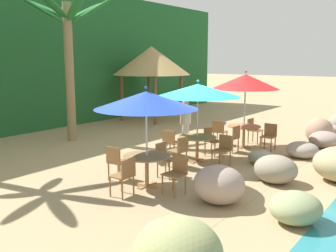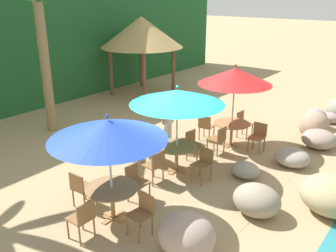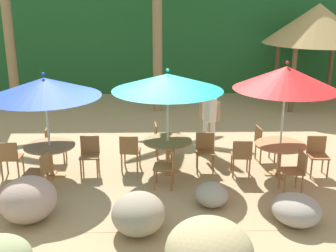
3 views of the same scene
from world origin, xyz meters
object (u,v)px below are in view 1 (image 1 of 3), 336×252
umbrella_teal (198,90)px  dining_table_red (244,129)px  umbrella_blue (146,100)px  umbrella_red (246,82)px  chair_blue_right (177,171)px  dining_table_teal (197,141)px  chair_teal_seaward (211,139)px  palapa_hut (152,61)px  dining_table_blue (147,161)px  chair_blue_seaward (164,157)px  chair_teal_right (223,148)px  waiter_in_white (185,120)px  chair_red_right (269,135)px  chair_red_seaward (253,129)px  palm_tree_second (68,40)px  chair_blue_left (125,174)px  chair_teal_inland (170,141)px  chair_red_inland (219,131)px  chair_teal_left (180,150)px  chair_blue_inland (116,161)px  chair_red_left (233,137)px

umbrella_teal → dining_table_red: size_ratio=2.21×
umbrella_blue → umbrella_red: 5.06m
chair_blue_right → dining_table_teal: size_ratio=0.79×
chair_teal_seaward → palapa_hut: palapa_hut is taller
dining_table_blue → chair_blue_seaward: chair_blue_seaward is taller
chair_teal_right → waiter_in_white: waiter_in_white is taller
dining_table_red → palapa_hut: bearing=65.5°
chair_red_right → palapa_hut: palapa_hut is taller
dining_table_blue → umbrella_teal: 2.98m
chair_teal_seaward → chair_red_seaward: size_ratio=1.00×
chair_teal_right → palm_tree_second: 6.88m
chair_blue_left → palm_tree_second: size_ratio=0.17×
chair_teal_inland → palm_tree_second: (-0.06, 4.45, 3.10)m
chair_blue_seaward → dining_table_teal: (1.74, 0.12, 0.10)m
chair_red_seaward → palm_tree_second: bearing=122.7°
chair_red_seaward → chair_red_inland: size_ratio=1.00×
chair_teal_inland → chair_red_inland: size_ratio=1.00×
chair_blue_right → chair_teal_inland: size_ratio=1.00×
chair_blue_seaward → chair_teal_inland: 1.84m
chair_blue_left → palapa_hut: 11.05m
dining_table_red → chair_red_right: size_ratio=1.26×
umbrella_teal → dining_table_teal: bearing=0.0°
chair_red_seaward → chair_blue_seaward: bearing=178.6°
chair_blue_left → waiter_in_white: bearing=18.1°
chair_red_seaward → chair_red_right: same height
umbrella_red → chair_teal_right: bearing=-167.2°
chair_red_right → palapa_hut: (2.75, 7.12, 2.34)m
umbrella_teal → dining_table_teal: (0.00, 0.00, -1.46)m
chair_teal_left → dining_table_teal: bearing=-1.3°
chair_red_seaward → waiter_in_white: bearing=148.7°
chair_blue_seaward → chair_blue_inland: 1.22m
chair_blue_right → chair_red_left: size_ratio=1.00×
palapa_hut → waiter_in_white: 6.72m
dining_table_blue → umbrella_red: (5.05, -0.05, 1.60)m
chair_teal_inland → chair_red_left: 2.13m
chair_teal_right → dining_table_blue: bearing=166.7°
chair_blue_right → waiter_in_white: bearing=31.5°
dining_table_blue → chair_blue_inland: (-0.14, 0.84, -0.10)m
umbrella_red → chair_red_inland: (-0.19, 0.83, -1.70)m
chair_red_seaward → chair_red_left: same height
chair_blue_right → chair_red_right: 5.16m
umbrella_teal → chair_red_seaward: bearing=-4.2°
palapa_hut → waiter_in_white: size_ratio=2.20×
chair_blue_inland → umbrella_red: size_ratio=0.34×
umbrella_blue → palapa_hut: size_ratio=0.64×
chair_red_left → palm_tree_second: 6.68m
chair_teal_left → umbrella_teal: bearing=-1.3°
chair_blue_left → chair_teal_seaward: (4.29, 0.38, 0.00)m
chair_red_seaward → chair_blue_right: bearing=-171.7°
chair_blue_inland → chair_teal_right: bearing=-28.1°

